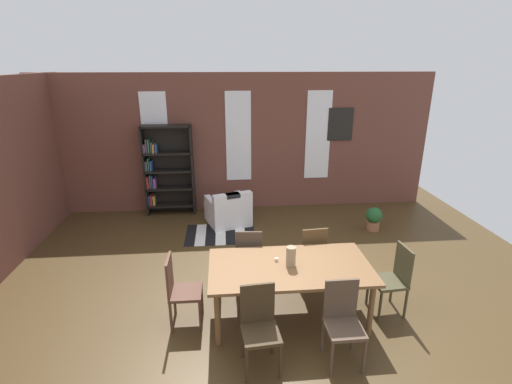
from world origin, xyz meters
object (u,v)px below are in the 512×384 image
(bookshelf_tall, at_px, (166,170))
(armchair_white, at_px, (229,211))
(dining_chair_near_right, at_px, (343,319))
(dining_chair_head_right, at_px, (394,277))
(dining_table, at_px, (290,271))
(dining_chair_near_left, at_px, (259,325))
(dining_chair_head_left, at_px, (180,288))
(potted_plant_by_shelf, at_px, (374,218))
(vase_on_table, at_px, (291,256))
(dining_chair_far_right, at_px, (311,253))
(dining_chair_far_left, at_px, (249,255))

(bookshelf_tall, distance_m, armchair_white, 1.66)
(dining_chair_near_right, height_order, dining_chair_head_right, same)
(dining_table, xyz_separation_m, armchair_white, (-0.73, 3.10, -0.42))
(dining_chair_near_left, relative_size, dining_chair_head_left, 1.00)
(dining_table, distance_m, potted_plant_by_shelf, 3.34)
(potted_plant_by_shelf, bearing_deg, vase_on_table, -130.45)
(bookshelf_tall, bearing_deg, dining_chair_far_right, -50.52)
(dining_table, height_order, dining_chair_head_right, dining_chair_head_right)
(dining_chair_head_left, xyz_separation_m, bookshelf_tall, (-0.64, 3.81, 0.49))
(dining_chair_near_right, height_order, bookshelf_tall, bookshelf_tall)
(dining_table, distance_m, dining_chair_far_left, 0.92)
(vase_on_table, bearing_deg, dining_chair_near_left, -121.76)
(dining_chair_head_left, xyz_separation_m, potted_plant_by_shelf, (3.55, 2.52, -0.25))
(dining_chair_near_left, height_order, dining_chair_head_right, same)
(dining_table, relative_size, dining_chair_head_right, 2.16)
(dining_chair_far_right, bearing_deg, dining_chair_head_right, -39.27)
(dining_chair_near_right, distance_m, potted_plant_by_shelf, 3.70)
(dining_chair_far_left, height_order, armchair_white, dining_chair_far_left)
(dining_table, relative_size, vase_on_table, 7.89)
(dining_chair_head_left, height_order, bookshelf_tall, bookshelf_tall)
(dining_table, bearing_deg, dining_chair_far_left, 121.42)
(dining_chair_far_left, relative_size, dining_chair_head_left, 1.00)
(dining_table, xyz_separation_m, dining_chair_far_right, (0.47, 0.77, -0.18))
(dining_table, xyz_separation_m, dining_chair_head_left, (-1.40, 0.00, -0.18))
(dining_chair_far_left, xyz_separation_m, dining_chair_far_right, (0.94, -0.00, 0.00))
(dining_chair_head_right, xyz_separation_m, armchair_white, (-2.13, 3.10, -0.23))
(dining_chair_near_right, bearing_deg, dining_chair_far_right, 89.74)
(dining_chair_near_right, distance_m, dining_chair_head_right, 1.22)
(dining_chair_far_right, height_order, potted_plant_by_shelf, dining_chair_far_right)
(dining_chair_near_left, distance_m, dining_chair_head_left, 1.21)
(potted_plant_by_shelf, bearing_deg, armchair_white, 168.52)
(dining_table, relative_size, dining_chair_far_left, 2.16)
(vase_on_table, distance_m, dining_chair_head_right, 1.44)
(dining_chair_far_left, distance_m, potted_plant_by_shelf, 3.16)
(bookshelf_tall, bearing_deg, dining_chair_head_left, -80.46)
(dining_chair_head_left, xyz_separation_m, dining_chair_far_right, (1.87, 0.77, 0.00))
(potted_plant_by_shelf, bearing_deg, dining_chair_head_left, -144.68)
(dining_chair_near_left, xyz_separation_m, dining_chair_head_left, (-0.93, 0.77, 0.00))
(armchair_white, relative_size, potted_plant_by_shelf, 2.10)
(dining_chair_near_right, relative_size, dining_chair_far_left, 1.00)
(dining_chair_far_right, bearing_deg, potted_plant_by_shelf, 46.08)
(dining_chair_near_left, relative_size, dining_chair_head_right, 1.00)
(vase_on_table, height_order, armchair_white, vase_on_table)
(vase_on_table, bearing_deg, dining_chair_head_right, 0.24)
(dining_table, bearing_deg, vase_on_table, -0.00)
(dining_chair_head_right, distance_m, armchair_white, 3.76)
(dining_table, relative_size, dining_chair_near_left, 2.16)
(vase_on_table, height_order, bookshelf_tall, bookshelf_tall)
(dining_chair_near_left, distance_m, potted_plant_by_shelf, 4.21)
(dining_chair_head_right, distance_m, dining_chair_head_left, 2.80)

